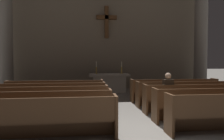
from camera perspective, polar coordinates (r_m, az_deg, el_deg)
name	(u,v)px	position (r m, az deg, el deg)	size (l,w,h in m)	color
ground_plane	(142,136)	(5.04, 8.16, -17.22)	(80.00, 80.00, 0.00)	gray
pew_left_row_1	(29,119)	(4.85, -21.52, -12.25)	(3.71, 0.50, 0.95)	brown
pew_left_row_2	(39,109)	(5.78, -19.06, -9.86)	(3.71, 0.50, 0.95)	brown
pew_left_row_3	(46,101)	(6.72, -17.31, -8.12)	(3.71, 0.50, 0.95)	brown
pew_left_row_4	(52,96)	(7.67, -16.00, -6.80)	(3.71, 0.50, 0.95)	brown
pew_left_row_5	(56,92)	(8.63, -14.99, -5.78)	(3.71, 0.50, 0.95)	brown
pew_right_row_2	(217,104)	(6.76, 26.59, -8.20)	(3.71, 0.50, 0.95)	brown
pew_right_row_3	(199,98)	(7.58, 22.44, -7.00)	(3.71, 0.50, 0.95)	brown
pew_right_row_4	(185,93)	(8.44, 19.14, -6.02)	(3.71, 0.50, 0.95)	brown
pew_right_row_5	(174,90)	(9.32, 16.47, -5.20)	(3.71, 0.50, 0.95)	brown
column_left_third	(5,35)	(12.46, -26.89, 8.44)	(1.11, 1.11, 6.30)	gray
column_right_third	(201,38)	(13.51, 22.86, 8.02)	(1.11, 1.11, 6.30)	gray
altar	(109,82)	(11.58, -0.81, -3.37)	(2.20, 0.90, 1.01)	#A8A399
candlestick_left	(96,70)	(11.48, -4.29, 0.04)	(0.16, 0.16, 0.68)	#B79338
candlestick_right	(122,70)	(11.63, 2.62, 0.07)	(0.16, 0.16, 0.68)	#B79338
apse_with_cross	(106,29)	(13.28, -1.59, 11.04)	(12.04, 0.48, 7.38)	gray
lone_worshipper	(167,92)	(7.12, 14.65, -5.75)	(0.32, 0.43, 1.32)	#26262B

